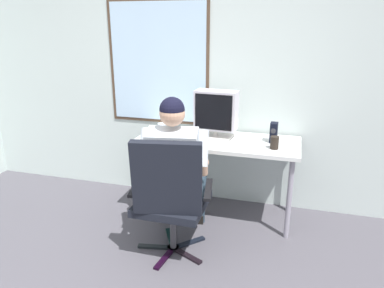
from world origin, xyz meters
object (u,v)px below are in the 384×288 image
(office_chair, at_px, (170,194))
(coffee_mug, at_px, (275,143))
(crt_monitor, at_px, (216,112))
(wine_glass, at_px, (162,128))
(desk, at_px, (217,147))
(person_seated, at_px, (176,169))
(desk_speaker, at_px, (274,132))

(office_chair, height_order, coffee_mug, office_chair)
(crt_monitor, height_order, wine_glass, crt_monitor)
(wine_glass, bearing_deg, crt_monitor, 15.45)
(desk, xyz_separation_m, office_chair, (-0.19, -0.79, -0.12))
(coffee_mug, bearing_deg, wine_glass, 177.46)
(person_seated, xyz_separation_m, crt_monitor, (0.20, 0.58, 0.35))
(desk, distance_m, crt_monitor, 0.32)
(person_seated, relative_size, wine_glass, 9.39)
(desk, distance_m, coffee_mug, 0.54)
(desk_speaker, bearing_deg, crt_monitor, -178.98)
(desk, xyz_separation_m, wine_glass, (-0.51, -0.08, 0.17))
(coffee_mug, bearing_deg, person_seated, -151.28)
(person_seated, height_order, desk_speaker, person_seated)
(person_seated, distance_m, crt_monitor, 0.71)
(desk, height_order, coffee_mug, coffee_mug)
(crt_monitor, relative_size, desk_speaker, 2.46)
(wine_glass, height_order, desk_speaker, desk_speaker)
(office_chair, distance_m, person_seated, 0.28)
(desk, distance_m, desk_speaker, 0.52)
(desk_speaker, bearing_deg, coffee_mug, -83.20)
(office_chair, xyz_separation_m, crt_monitor, (0.16, 0.85, 0.44))
(desk, bearing_deg, crt_monitor, 119.58)
(office_chair, xyz_separation_m, desk_speaker, (0.68, 0.85, 0.29))
(crt_monitor, height_order, desk_speaker, crt_monitor)
(desk, relative_size, desk_speaker, 8.27)
(desk, height_order, person_seated, person_seated)
(wine_glass, bearing_deg, person_seated, -58.20)
(desk_speaker, bearing_deg, wine_glass, -171.97)
(crt_monitor, xyz_separation_m, coffee_mug, (0.54, -0.18, -0.19))
(person_seated, relative_size, coffee_mug, 11.54)
(person_seated, distance_m, coffee_mug, 0.86)
(wine_glass, bearing_deg, coffee_mug, -2.54)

